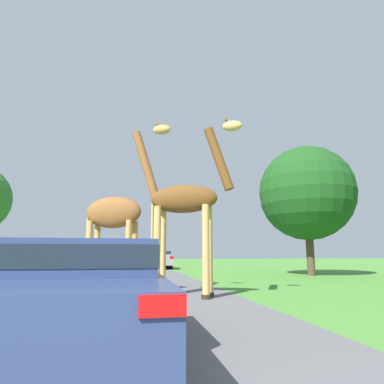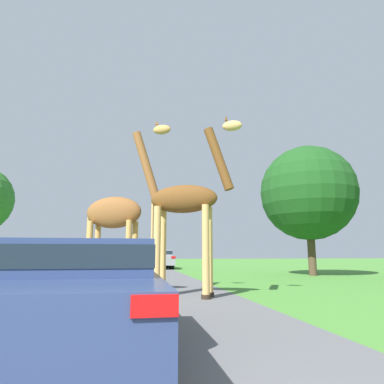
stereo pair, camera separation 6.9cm
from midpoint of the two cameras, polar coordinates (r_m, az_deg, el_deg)
The scene contains 8 objects.
road at distance 31.06m, azimuth -10.83°, elevation -12.20°, with size 6.46×120.00×0.00m.
giraffe_near_road at distance 9.56m, azimuth -0.89°, elevation -2.64°, with size 2.61×1.42×5.02m.
giraffe_companion at distance 10.69m, azimuth -12.43°, elevation -3.56°, with size 2.63×1.39×5.25m.
car_lead_maroon at distance 4.68m, azimuth -17.11°, elevation -15.05°, with size 1.74×4.63×1.30m.
car_queue_right at distance 27.80m, azimuth -5.57°, elevation -10.96°, with size 1.78×4.82×1.45m.
car_queue_left at distance 20.52m, azimuth -16.79°, elevation -10.95°, with size 1.86×4.27×1.40m.
car_far_ahead at distance 14.43m, azimuth -21.61°, elevation -11.05°, with size 1.88×4.06×1.43m.
tree_right_cluster at distance 20.08m, azimuth 18.47°, elevation -0.18°, with size 5.23×5.23×7.10m.
Camera 1 is at (0.24, -1.04, 1.14)m, focal length 32.00 mm.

